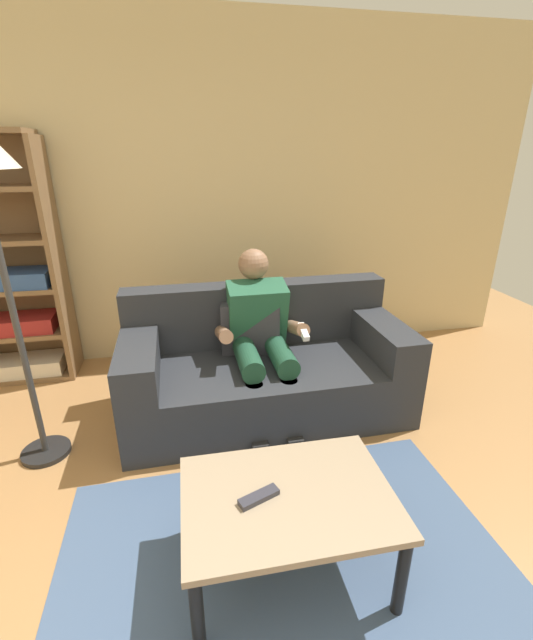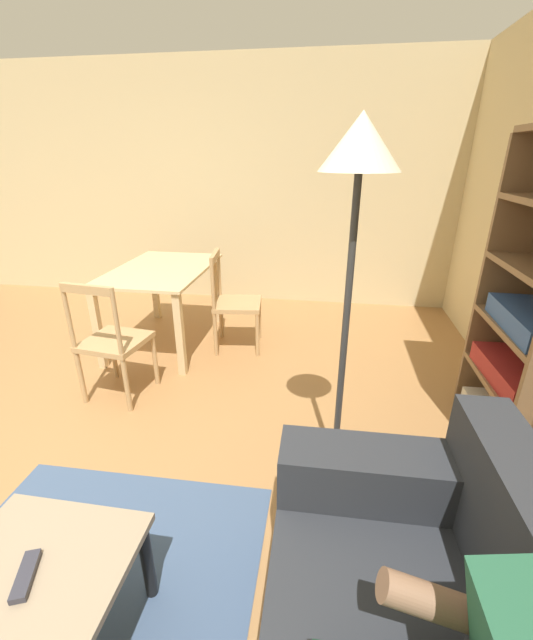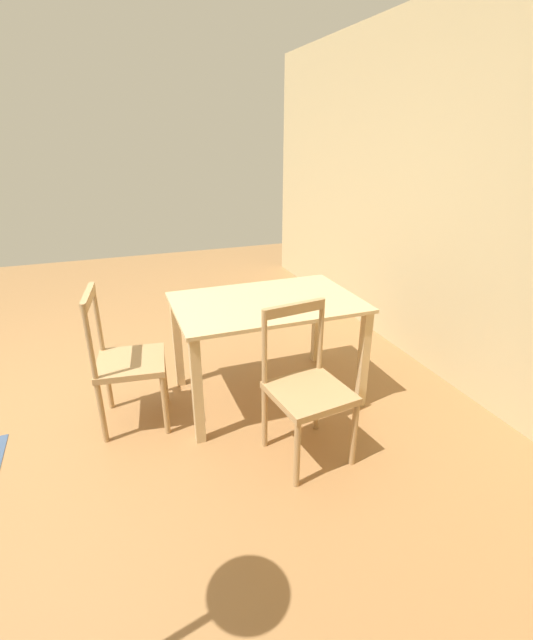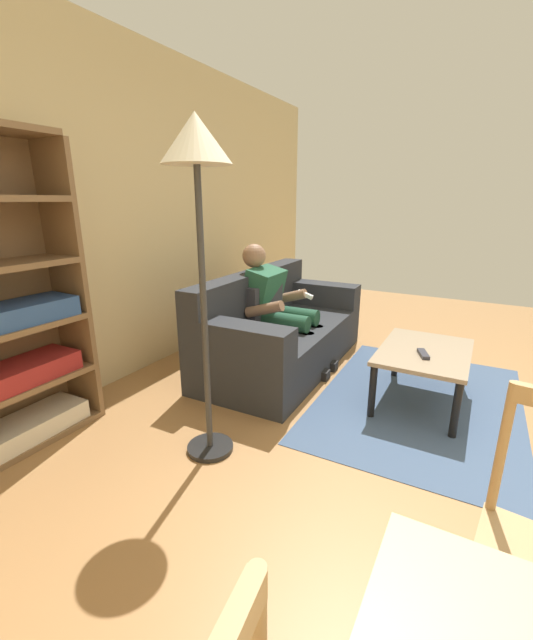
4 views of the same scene
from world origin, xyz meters
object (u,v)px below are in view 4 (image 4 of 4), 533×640
at_px(tv_remote, 423,354).
at_px(bookshelf, 8,323).
at_px(coffee_table, 424,357).
at_px(floor_lamp, 197,175).
at_px(couch, 278,331).
at_px(person_lounging, 276,306).

height_order(tv_remote, bookshelf, bookshelf).
height_order(coffee_table, floor_lamp, floor_lamp).
distance_m(bookshelf, floor_lamp, 1.45).
relative_size(couch, floor_lamp, 1.01).
height_order(person_lounging, floor_lamp, floor_lamp).
bearing_deg(coffee_table, couch, 83.55).
bearing_deg(bookshelf, couch, -24.35).
distance_m(tv_remote, bookshelf, 2.68).
bearing_deg(floor_lamp, couch, 10.70).
bearing_deg(coffee_table, tv_remote, -177.70).
height_order(tv_remote, floor_lamp, floor_lamp).
bearing_deg(bookshelf, tv_remote, -53.25).
relative_size(couch, tv_remote, 11.21).
height_order(couch, coffee_table, couch).
distance_m(couch, floor_lamp, 1.91).
xyz_separation_m(coffee_table, floor_lamp, (-1.26, 1.02, 1.22)).
relative_size(coffee_table, tv_remote, 5.04).
relative_size(couch, coffee_table, 2.22).
bearing_deg(couch, coffee_table, -96.45).
relative_size(tv_remote, floor_lamp, 0.09).
height_order(couch, tv_remote, couch).
height_order(couch, person_lounging, person_lounging).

